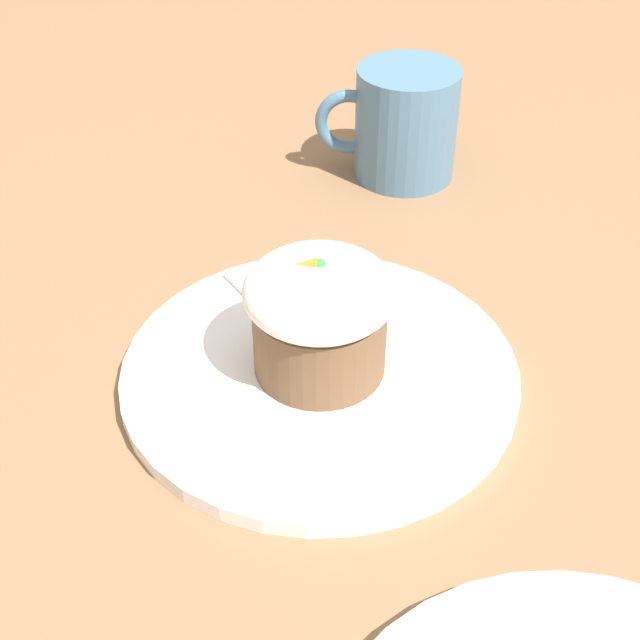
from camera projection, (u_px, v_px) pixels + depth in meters
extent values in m
plane|color=#846042|center=(320.00, 379.00, 0.60)|extent=(4.00, 4.00, 0.00)
cylinder|color=white|center=(320.00, 373.00, 0.59)|extent=(0.26, 0.26, 0.01)
cylinder|color=brown|center=(320.00, 337.00, 0.57)|extent=(0.09, 0.09, 0.05)
ellipsoid|color=white|center=(320.00, 291.00, 0.55)|extent=(0.10, 0.10, 0.04)
cone|color=orange|center=(304.00, 265.00, 0.54)|extent=(0.02, 0.01, 0.01)
sphere|color=green|center=(318.00, 265.00, 0.54)|extent=(0.01, 0.01, 0.01)
cube|color=#B7B7BC|center=(260.00, 303.00, 0.64)|extent=(0.06, 0.08, 0.00)
ellipsoid|color=#B7B7BC|center=(305.00, 346.00, 0.60)|extent=(0.06, 0.06, 0.01)
cylinder|color=teal|center=(406.00, 123.00, 0.78)|extent=(0.09, 0.09, 0.10)
torus|color=teal|center=(349.00, 122.00, 0.79)|extent=(0.06, 0.01, 0.06)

